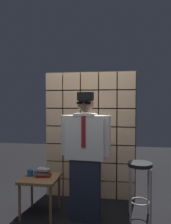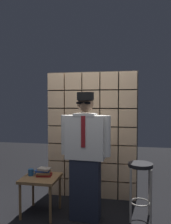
{
  "view_description": "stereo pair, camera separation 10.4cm",
  "coord_description": "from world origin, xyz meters",
  "px_view_note": "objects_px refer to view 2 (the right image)",
  "views": [
    {
      "loc": [
        0.51,
        -2.57,
        1.63
      ],
      "look_at": [
        0.04,
        0.54,
        1.5
      ],
      "focal_mm": 36.43,
      "sensor_mm": 36.0,
      "label": 1
    },
    {
      "loc": [
        0.61,
        -2.55,
        1.63
      ],
      "look_at": [
        0.04,
        0.54,
        1.5
      ],
      "focal_mm": 36.43,
      "sensor_mm": 36.0,
      "label": 2
    }
  ],
  "objects_px": {
    "standing_person": "(85,154)",
    "book_stack": "(44,172)",
    "side_table": "(41,182)",
    "bar_stool": "(140,178)",
    "coffee_mug": "(31,172)"
  },
  "relations": [
    {
      "from": "side_table",
      "to": "book_stack",
      "type": "xyz_separation_m",
      "value": [
        0.03,
        0.04,
        0.13
      ]
    },
    {
      "from": "side_table",
      "to": "standing_person",
      "type": "bearing_deg",
      "value": -2.04
    },
    {
      "from": "coffee_mug",
      "to": "book_stack",
      "type": "bearing_deg",
      "value": 5.64
    },
    {
      "from": "standing_person",
      "to": "book_stack",
      "type": "bearing_deg",
      "value": 177.58
    },
    {
      "from": "book_stack",
      "to": "bar_stool",
      "type": "bearing_deg",
      "value": 2.91
    },
    {
      "from": "bar_stool",
      "to": "book_stack",
      "type": "bearing_deg",
      "value": -177.09
    },
    {
      "from": "bar_stool",
      "to": "book_stack",
      "type": "distance_m",
      "value": 1.39
    },
    {
      "from": "book_stack",
      "to": "coffee_mug",
      "type": "relative_size",
      "value": 2.02
    },
    {
      "from": "bar_stool",
      "to": "coffee_mug",
      "type": "xyz_separation_m",
      "value": [
        -1.58,
        -0.09,
        0.01
      ]
    },
    {
      "from": "coffee_mug",
      "to": "standing_person",
      "type": "bearing_deg",
      "value": -3.35
    },
    {
      "from": "bar_stool",
      "to": "coffee_mug",
      "type": "height_order",
      "value": "bar_stool"
    },
    {
      "from": "book_stack",
      "to": "coffee_mug",
      "type": "height_order",
      "value": "book_stack"
    },
    {
      "from": "standing_person",
      "to": "side_table",
      "type": "height_order",
      "value": "standing_person"
    },
    {
      "from": "standing_person",
      "to": "book_stack",
      "type": "xyz_separation_m",
      "value": [
        -0.63,
        0.07,
        -0.32
      ]
    },
    {
      "from": "bar_stool",
      "to": "book_stack",
      "type": "height_order",
      "value": "bar_stool"
    }
  ]
}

